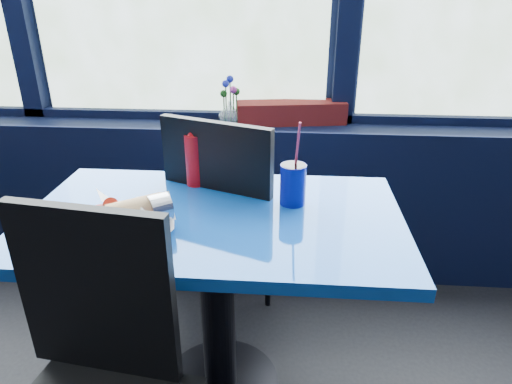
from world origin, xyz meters
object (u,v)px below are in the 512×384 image
(planter_box, at_px, (291,113))
(chair_near_front, at_px, (92,384))
(chair_near_back, at_px, (212,216))
(soda_cup, at_px, (293,183))
(food_basket, at_px, (123,220))
(flower_vase, at_px, (230,111))
(ketchup_bottle, at_px, (195,156))
(near_table, at_px, (216,262))

(planter_box, bearing_deg, chair_near_front, -116.94)
(chair_near_back, xyz_separation_m, soda_cup, (0.32, -0.22, 0.25))
(chair_near_front, xyz_separation_m, planter_box, (0.45, 1.42, 0.30))
(food_basket, bearing_deg, chair_near_back, 56.64)
(chair_near_front, height_order, flower_vase, flower_vase)
(chair_near_back, relative_size, ketchup_bottle, 3.99)
(planter_box, bearing_deg, flower_vase, -177.16)
(near_table, distance_m, ketchup_bottle, 0.39)
(food_basket, xyz_separation_m, ketchup_bottle, (0.14, 0.36, 0.07))
(chair_near_front, relative_size, ketchup_bottle, 3.85)
(chair_near_front, bearing_deg, planter_box, 80.01)
(planter_box, height_order, ketchup_bottle, ketchup_bottle)
(near_table, relative_size, chair_near_front, 1.25)
(chair_near_back, bearing_deg, planter_box, -96.46)
(near_table, bearing_deg, flower_vase, 93.80)
(chair_near_back, xyz_separation_m, food_basket, (-0.18, -0.45, 0.21))
(near_table, bearing_deg, chair_near_front, -112.46)
(near_table, relative_size, chair_near_back, 1.20)
(food_basket, xyz_separation_m, soda_cup, (0.50, 0.23, 0.04))
(chair_near_back, xyz_separation_m, ketchup_bottle, (-0.04, -0.09, 0.29))
(flower_vase, xyz_separation_m, food_basket, (-0.19, -0.96, -0.08))
(near_table, height_order, chair_near_back, chair_near_back)
(chair_near_back, height_order, ketchup_bottle, ketchup_bottle)
(near_table, distance_m, flower_vase, 0.89)
(chair_near_back, relative_size, soda_cup, 3.44)
(near_table, height_order, soda_cup, soda_cup)
(flower_vase, height_order, food_basket, flower_vase)
(planter_box, height_order, food_basket, planter_box)
(near_table, distance_m, soda_cup, 0.37)
(flower_vase, relative_size, ketchup_bottle, 0.94)
(chair_near_front, xyz_separation_m, flower_vase, (0.16, 1.35, 0.32))
(ketchup_bottle, bearing_deg, chair_near_back, 66.56)
(flower_vase, bearing_deg, chair_near_front, -96.68)
(chair_near_back, height_order, food_basket, chair_near_back)
(food_basket, relative_size, soda_cup, 1.08)
(food_basket, bearing_deg, chair_near_front, -96.29)
(near_table, distance_m, chair_near_front, 0.56)
(planter_box, bearing_deg, food_basket, -124.55)
(soda_cup, bearing_deg, flower_vase, 112.54)
(planter_box, bearing_deg, chair_near_back, -126.82)
(flower_vase, bearing_deg, food_basket, -101.29)
(ketchup_bottle, bearing_deg, soda_cup, -20.40)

